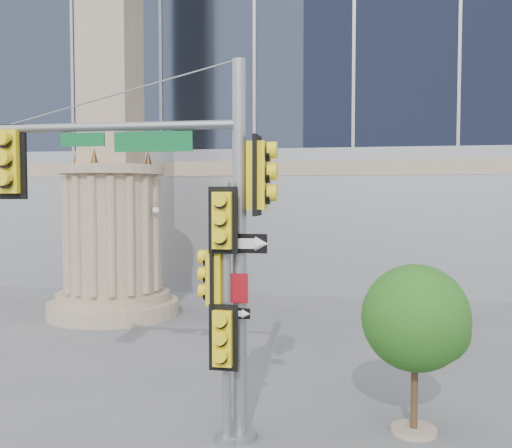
# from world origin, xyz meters

# --- Properties ---
(ground) EXTENTS (120.00, 120.00, 0.00)m
(ground) POSITION_xyz_m (0.00, 0.00, 0.00)
(ground) COLOR #545456
(ground) RESTS_ON ground
(monument) EXTENTS (4.40, 4.40, 16.60)m
(monument) POSITION_xyz_m (-6.00, 9.00, 5.52)
(monument) COLOR gray
(monument) RESTS_ON ground
(main_signal_pole) EXTENTS (4.93, 0.59, 6.35)m
(main_signal_pole) POSITION_xyz_m (-0.88, 0.06, 3.93)
(main_signal_pole) COLOR slate
(main_signal_pole) RESTS_ON ground
(secondary_signal_pole) EXTENTS (0.74, 0.56, 4.33)m
(secondary_signal_pole) POSITION_xyz_m (0.03, -0.21, 2.54)
(secondary_signal_pole) COLOR slate
(secondary_signal_pole) RESTS_ON ground
(street_tree) EXTENTS (1.89, 1.84, 2.94)m
(street_tree) POSITION_xyz_m (3.23, 0.85, 1.93)
(street_tree) COLOR gray
(street_tree) RESTS_ON ground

